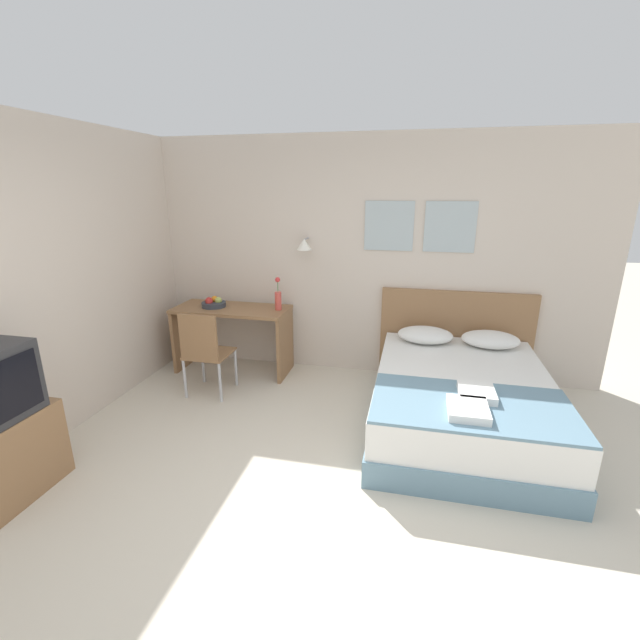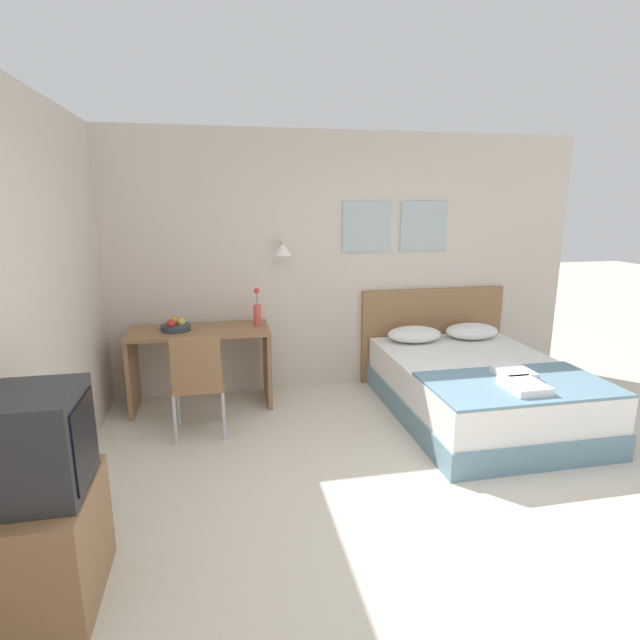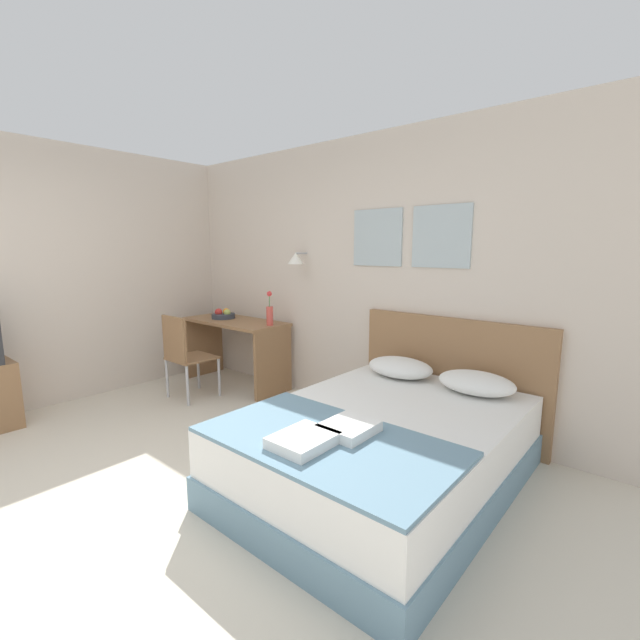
{
  "view_description": "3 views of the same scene",
  "coord_description": "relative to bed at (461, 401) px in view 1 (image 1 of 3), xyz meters",
  "views": [
    {
      "loc": [
        0.65,
        -2.18,
        2.08
      ],
      "look_at": [
        -0.16,
        1.41,
        0.95
      ],
      "focal_mm": 24.0,
      "sensor_mm": 36.0,
      "label": 1
    },
    {
      "loc": [
        -1.17,
        -2.51,
        1.95
      ],
      "look_at": [
        -0.38,
        1.4,
        1.01
      ],
      "focal_mm": 28.0,
      "sensor_mm": 36.0,
      "label": 2
    },
    {
      "loc": [
        2.57,
        -0.89,
        1.6
      ],
      "look_at": [
        0.3,
        1.77,
        1.01
      ],
      "focal_mm": 24.0,
      "sensor_mm": 36.0,
      "label": 3
    }
  ],
  "objects": [
    {
      "name": "ground_plane",
      "position": [
        -1.13,
        -1.46,
        -0.26
      ],
      "size": [
        24.0,
        24.0,
        0.0
      ],
      "primitive_type": "plane",
      "color": "beige"
    },
    {
      "name": "wall_back",
      "position": [
        -1.12,
        1.12,
        1.07
      ],
      "size": [
        5.35,
        0.31,
        2.65
      ],
      "color": "beige",
      "rests_on": "ground_plane"
    },
    {
      "name": "bed",
      "position": [
        0.0,
        0.0,
        0.0
      ],
      "size": [
        1.51,
        2.07,
        0.52
      ],
      "color": "#66899E",
      "rests_on": "ground_plane"
    },
    {
      "name": "headboard",
      "position": [
        0.0,
        1.06,
        0.26
      ],
      "size": [
        1.63,
        0.06,
        1.03
      ],
      "color": "#8E6642",
      "rests_on": "ground_plane"
    },
    {
      "name": "pillow_left",
      "position": [
        -0.33,
        0.78,
        0.34
      ],
      "size": [
        0.57,
        0.4,
        0.16
      ],
      "color": "white",
      "rests_on": "bed"
    },
    {
      "name": "pillow_right",
      "position": [
        0.33,
        0.78,
        0.34
      ],
      "size": [
        0.57,
        0.4,
        0.16
      ],
      "color": "white",
      "rests_on": "bed"
    },
    {
      "name": "throw_blanket",
      "position": [
        0.0,
        -0.6,
        0.28
      ],
      "size": [
        1.47,
        0.83,
        0.02
      ],
      "color": "#66899E",
      "rests_on": "bed"
    },
    {
      "name": "folded_towel_near_foot",
      "position": [
        0.05,
        -0.46,
        0.32
      ],
      "size": [
        0.27,
        0.31,
        0.06
      ],
      "color": "white",
      "rests_on": "throw_blanket"
    },
    {
      "name": "folded_towel_mid_bed",
      "position": [
        -0.04,
        -0.74,
        0.32
      ],
      "size": [
        0.28,
        0.34,
        0.06
      ],
      "color": "white",
      "rests_on": "throw_blanket"
    },
    {
      "name": "desk",
      "position": [
        -2.51,
        0.76,
        0.29
      ],
      "size": [
        1.31,
        0.57,
        0.77
      ],
      "color": "#8E6642",
      "rests_on": "ground_plane"
    },
    {
      "name": "desk_chair",
      "position": [
        -2.52,
        0.07,
        0.27
      ],
      "size": [
        0.43,
        0.43,
        0.91
      ],
      "color": "#8E6642",
      "rests_on": "ground_plane"
    },
    {
      "name": "fruit_bowl",
      "position": [
        -2.73,
        0.76,
        0.56
      ],
      "size": [
        0.28,
        0.28,
        0.12
      ],
      "color": "#333842",
      "rests_on": "desk"
    },
    {
      "name": "flower_vase",
      "position": [
        -1.96,
        0.8,
        0.65
      ],
      "size": [
        0.07,
        0.07,
        0.37
      ],
      "color": "#D14C42",
      "rests_on": "desk"
    },
    {
      "name": "tv_stand",
      "position": [
        -3.17,
        -1.62,
        0.04
      ],
      "size": [
        0.43,
        0.66,
        0.6
      ],
      "color": "#8E6642",
      "rests_on": "ground_plane"
    }
  ]
}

